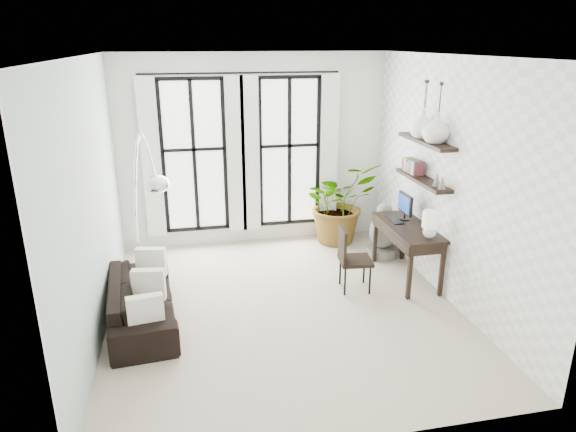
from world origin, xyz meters
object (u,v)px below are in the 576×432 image
object	(u,v)px
plant	(338,202)
desk	(409,231)
arc_lamp	(142,172)
buddha	(383,234)
desk_chair	(350,255)
sofa	(142,301)

from	to	relation	value
plant	desk	distance (m)	1.77
arc_lamp	buddha	bearing A→B (deg)	11.04
desk	arc_lamp	distance (m)	3.78
desk	desk_chair	size ratio (longest dim) A/B	1.51
arc_lamp	desk_chair	bearing A→B (deg)	-6.91
plant	buddha	size ratio (longest dim) A/B	1.57
arc_lamp	buddha	size ratio (longest dim) A/B	2.52
plant	buddha	bearing A→B (deg)	-56.67
sofa	desk_chair	distance (m)	2.84
sofa	desk_chair	world-z (taller)	desk_chair
sofa	arc_lamp	distance (m)	1.62
desk_chair	buddha	distance (m)	1.39
desk_chair	arc_lamp	world-z (taller)	arc_lamp
sofa	plant	size ratio (longest dim) A/B	1.36
plant	buddha	world-z (taller)	plant
arc_lamp	buddha	distance (m)	3.95
desk_chair	buddha	size ratio (longest dim) A/B	1.02
arc_lamp	desk	bearing A→B (deg)	-2.94
desk	arc_lamp	size ratio (longest dim) A/B	0.61
plant	desk_chair	world-z (taller)	plant
plant	desk	bearing A→B (deg)	-72.27
desk	desk_chair	bearing A→B (deg)	-171.36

